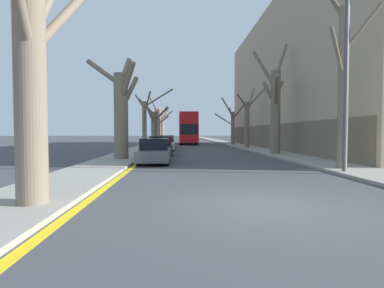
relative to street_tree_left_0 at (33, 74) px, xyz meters
The scene contains 21 objects.
ground_plane 6.05m from the street_tree_left_0, ahead, with size 300.00×300.00×0.00m, color #424247.
sidewalk_left 49.97m from the street_tree_left_0, 90.58° to the left, with size 2.65×120.00×0.12m, color gray.
sidewalk_right 51.16m from the street_tree_left_0, 77.57° to the left, with size 2.65×120.00×0.12m, color gray.
building_facade_right 29.68m from the street_tree_left_0, 53.91° to the left, with size 10.08×35.48×14.48m.
kerb_line_stripe 49.98m from the street_tree_left_0, 88.86° to the left, with size 0.24×120.00×0.01m, color yellow.
street_tree_left_0 is the anchor object (origin of this frame).
street_tree_left_1 11.58m from the street_tree_left_0, 91.23° to the left, with size 3.50×3.17×6.52m.
street_tree_left_2 22.78m from the street_tree_left_0, 90.05° to the left, with size 3.99×3.75×6.03m.
street_tree_left_3 33.51m from the street_tree_left_0, 90.08° to the left, with size 4.13×2.44×6.22m.
street_tree_left_4 45.33m from the street_tree_left_0, 90.15° to the left, with size 4.02×3.09×7.80m.
street_tree_left_5 55.82m from the street_tree_left_0, 90.18° to the left, with size 2.99×3.52×7.03m.
street_tree_right_0 12.17m from the street_tree_left_0, 30.02° to the left, with size 2.87×1.87×9.37m.
street_tree_right_1 18.71m from the street_tree_left_0, 55.64° to the left, with size 3.08×4.36×8.74m.
street_tree_right_2 26.73m from the street_tree_left_0, 66.77° to the left, with size 3.33×2.65×6.55m.
street_tree_right_3 34.74m from the street_tree_left_0, 72.41° to the left, with size 4.27×3.28×6.28m.
double_decker_bus 38.33m from the street_tree_left_0, 83.06° to the left, with size 2.60×11.31×4.50m.
parked_car_0 10.45m from the street_tree_left_0, 79.15° to the left, with size 1.73×4.21×1.39m.
parked_car_1 15.71m from the street_tree_left_0, 82.92° to the left, with size 1.74×4.23×1.44m.
parked_car_2 21.52m from the street_tree_left_0, 84.86° to the left, with size 1.90×4.23×1.30m.
parked_car_3 27.06m from the street_tree_left_0, 85.93° to the left, with size 1.74×4.31×1.39m.
lamp_post 11.36m from the street_tree_left_0, 26.75° to the left, with size 1.40×0.20×9.18m.
Camera 1 is at (-1.97, -6.82, 1.71)m, focal length 28.00 mm.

